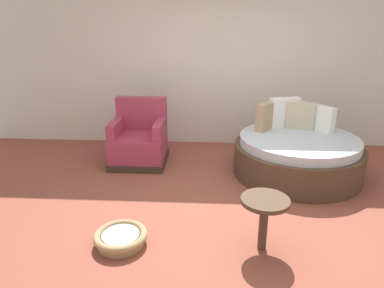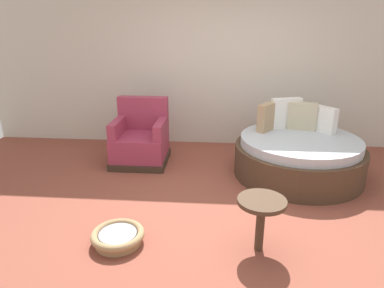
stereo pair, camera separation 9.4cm
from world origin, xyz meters
The scene contains 6 objects.
ground_plane centered at (0.00, 0.00, -0.01)m, with size 8.00×8.00×0.02m, color brown.
back_wall centered at (0.00, 2.28, 1.60)m, with size 8.00×0.12×3.20m, color beige.
round_daybed centered at (1.06, 0.98, 0.29)m, with size 1.73×1.73×0.98m.
red_armchair centered at (-1.19, 1.29, 0.33)m, with size 0.80×0.80×0.94m.
pet_basket centered at (-0.96, -0.77, 0.07)m, with size 0.51×0.51×0.13m.
side_table centered at (0.37, -0.75, 0.43)m, with size 0.44×0.44×0.52m.
Camera 1 is at (-0.13, -3.49, 2.00)m, focal length 32.03 mm.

